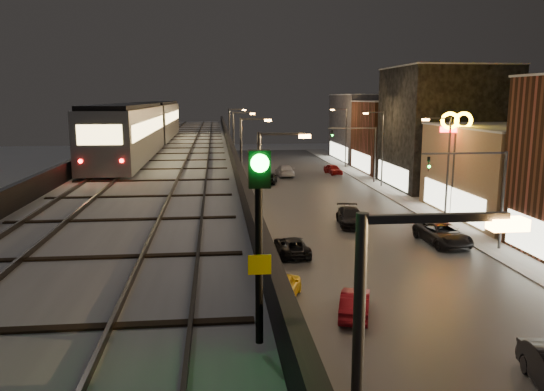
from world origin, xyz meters
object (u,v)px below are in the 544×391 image
subway_train (146,124)px  car_mid_dark (285,171)px  car_near_white (355,304)px  car_onc_white (351,218)px  car_far_white (269,178)px  car_onc_red (333,170)px  car_onc_dark (443,235)px  rail_signal (259,209)px  car_mid_silver (292,247)px  car_taxi (280,288)px

subway_train → car_mid_dark: subway_train is taller
car_near_white → car_onc_white: size_ratio=0.77×
car_far_white → car_onc_white: car_onc_white is taller
subway_train → car_onc_red: (22.02, 26.60, -7.71)m
car_near_white → car_onc_dark: bearing=-111.7°
car_far_white → car_onc_dark: (9.77, -29.01, 0.04)m
car_mid_dark → car_onc_red: size_ratio=1.31×
rail_signal → car_far_white: 57.72m
car_far_white → car_mid_dark: bearing=-102.6°
car_near_white → car_far_white: size_ratio=0.93×
subway_train → car_onc_dark: 25.27m
car_mid_silver → car_near_white: bearing=96.8°
rail_signal → car_onc_white: bearing=73.0°
subway_train → car_taxi: subway_train is taller
car_near_white → car_onc_dark: 15.37m
car_mid_dark → car_onc_red: bearing=-171.3°
rail_signal → car_onc_white: rail_signal is taller
subway_train → car_taxi: size_ratio=8.17×
car_taxi → car_onc_white: car_taxi is taller
car_near_white → car_onc_dark: (9.70, 11.92, 0.11)m
rail_signal → car_mid_dark: 63.93m
rail_signal → subway_train: bearing=99.7°
subway_train → car_far_white: (12.32, 19.39, -7.68)m
car_onc_dark → car_onc_white: bearing=125.2°
car_mid_dark → car_onc_dark: (7.05, -35.01, -0.00)m
subway_train → car_onc_dark: size_ratio=6.73×
car_far_white → rail_signal: bearing=95.8°
car_taxi → car_mid_dark: (6.10, 44.70, -0.00)m
car_onc_red → subway_train: bearing=-139.0°
car_mid_silver → car_far_white: car_far_white is taller
car_mid_dark → subway_train: bearing=58.2°
subway_train → car_onc_white: size_ratio=7.23×
car_mid_silver → car_onc_red: bearing=-108.6°
car_near_white → car_mid_dark: 47.00m
car_onc_dark → car_onc_red: size_ratio=1.36×
subway_train → car_onc_dark: subway_train is taller
car_onc_dark → car_onc_white: size_ratio=1.08×
car_taxi → car_onc_red: (13.08, 45.91, -0.08)m
car_onc_white → car_mid_silver: bearing=-122.1°
car_mid_silver → car_far_white: bearing=-94.9°
car_onc_white → car_onc_red: bearing=86.2°
car_onc_dark → car_taxi: bearing=-148.0°
rail_signal → car_mid_dark: rail_signal is taller
subway_train → car_mid_dark: bearing=59.4°
car_onc_dark → car_onc_red: (-0.07, 36.22, -0.07)m
car_onc_white → subway_train: bearing=174.9°
car_onc_red → car_onc_dark: bearing=-99.3°
car_onc_white → car_far_white: bearing=107.3°
subway_train → car_far_white: bearing=57.6°
rail_signal → car_onc_white: 36.63m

